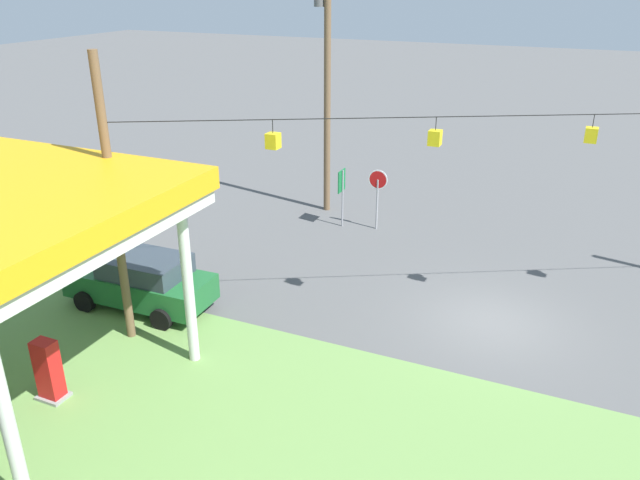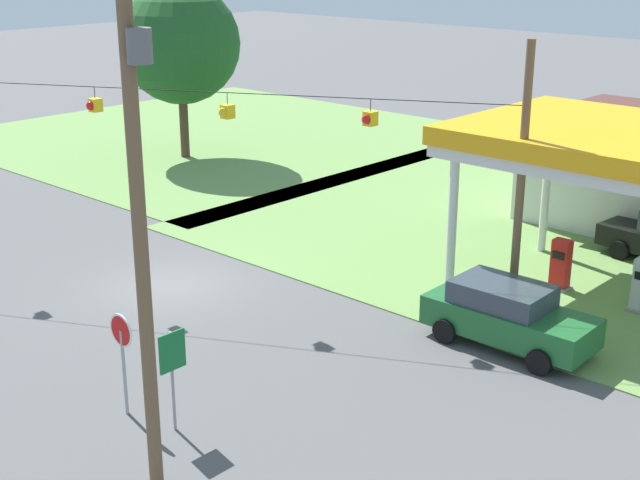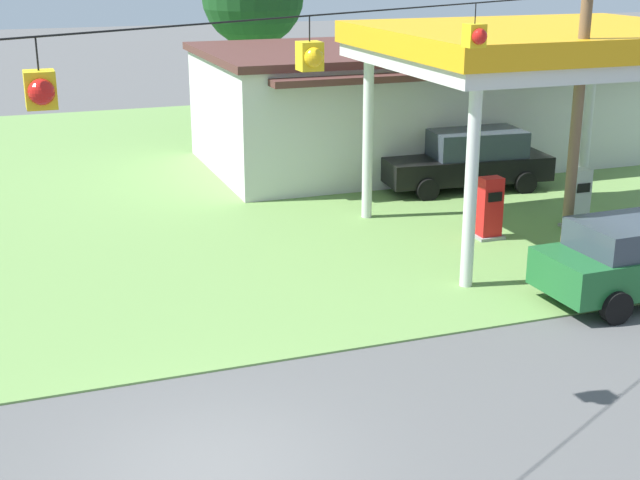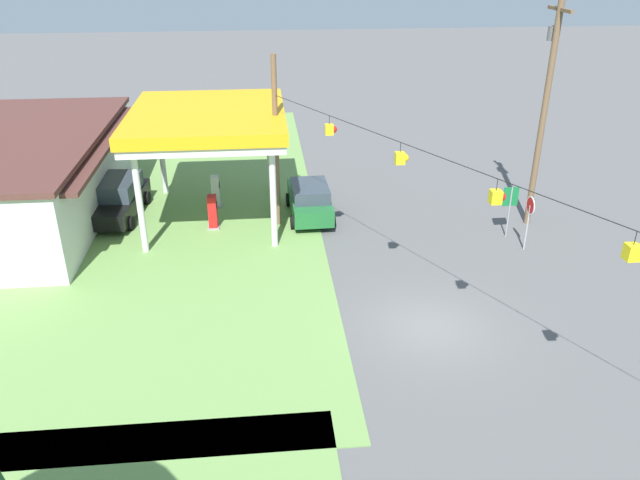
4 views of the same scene
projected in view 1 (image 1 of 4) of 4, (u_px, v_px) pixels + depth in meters
The scene contains 7 objects.
ground_plane at pixel (491, 322), 18.71m from camera, with size 160.00×160.00×0.00m, color #565656.
fuel_pump_near at pixel (49, 372), 15.04m from camera, with size 0.71×0.56×1.64m.
car_at_pumps_front at pixel (142, 281), 19.24m from camera, with size 4.62×2.20×1.75m.
stop_sign_roadside at pixel (378, 186), 24.87m from camera, with size 0.80×0.08×2.50m.
route_sign at pixel (342, 187), 25.19m from camera, with size 0.10×0.70×2.40m.
utility_pole_main at pixel (326, 74), 25.38m from camera, with size 2.20×0.44×10.54m.
signal_span_gantry at pixel (508, 183), 17.00m from camera, with size 18.92×10.24×7.98m.
Camera 1 is at (-1.88, 16.91, 9.64)m, focal length 35.00 mm.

